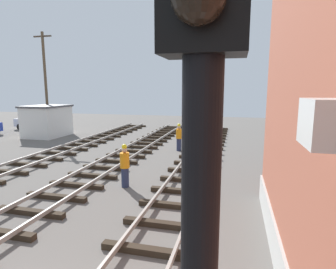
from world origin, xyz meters
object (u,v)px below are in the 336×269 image
(signal_mast, at_px, (199,254))
(track_worker_foreground, at_px, (125,166))
(control_hut, at_px, (47,121))
(parked_car_white, at_px, (37,121))
(track_worker_distant, at_px, (179,137))
(utility_pole_far, at_px, (46,82))

(signal_mast, relative_size, track_worker_foreground, 2.88)
(control_hut, relative_size, parked_car_white, 0.90)
(signal_mast, xyz_separation_m, track_worker_distant, (-3.58, 16.79, -2.45))
(track_worker_distant, bearing_deg, track_worker_foreground, -96.06)
(track_worker_distant, bearing_deg, control_hut, 166.93)
(utility_pole_far, distance_m, track_worker_foreground, 17.61)
(utility_pole_far, bearing_deg, signal_mast, -50.98)
(control_hut, xyz_separation_m, track_worker_distant, (12.56, -2.91, -0.46))
(signal_mast, distance_m, track_worker_foreground, 10.59)
(control_hut, distance_m, track_worker_distant, 12.90)
(utility_pole_far, xyz_separation_m, track_worker_distant, (13.41, -4.18, -3.89))
(parked_car_white, relative_size, track_worker_distant, 2.25)
(control_hut, relative_size, track_worker_distant, 2.03)
(signal_mast, xyz_separation_m, utility_pole_far, (-16.99, 20.97, 1.44))
(track_worker_foreground, bearing_deg, control_hut, 138.58)
(utility_pole_far, bearing_deg, control_hut, -55.98)
(utility_pole_far, bearing_deg, track_worker_distant, -17.32)
(signal_mast, relative_size, track_worker_distant, 2.88)
(parked_car_white, height_order, track_worker_foreground, track_worker_foreground)
(parked_car_white, relative_size, utility_pole_far, 0.45)
(track_worker_foreground, relative_size, track_worker_distant, 1.00)
(control_hut, bearing_deg, utility_pole_far, 124.02)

